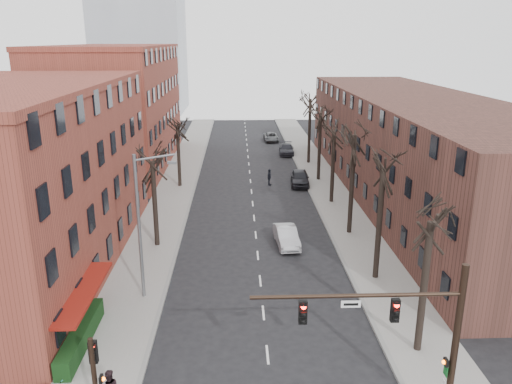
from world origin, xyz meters
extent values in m
cube|color=gray|center=(-8.00, 35.00, 0.07)|extent=(4.00, 90.00, 0.15)
cube|color=gray|center=(8.00, 35.00, 0.07)|extent=(4.00, 90.00, 0.15)
cube|color=brown|center=(-16.00, 15.00, 6.00)|extent=(12.00, 26.00, 12.00)
cube|color=brown|center=(-16.00, 44.00, 7.00)|extent=(12.00, 28.00, 14.00)
cube|color=#4F2C24|center=(16.00, 30.00, 5.00)|extent=(12.00, 50.00, 10.00)
cube|color=maroon|center=(-9.40, 6.00, 0.00)|extent=(1.20, 7.00, 0.15)
cube|color=#143713|center=(-9.50, 5.00, 0.65)|extent=(0.80, 6.00, 1.00)
cylinder|color=black|center=(7.00, -1.00, 3.60)|extent=(0.28, 0.28, 7.20)
cylinder|color=black|center=(3.00, -1.00, 6.00)|extent=(8.00, 0.16, 0.16)
cube|color=black|center=(4.50, -1.00, 5.35)|extent=(0.32, 0.22, 0.95)
cube|color=black|center=(1.00, -1.00, 5.35)|extent=(0.32, 0.22, 0.95)
cube|color=silver|center=(2.80, -1.00, 5.65)|extent=(0.75, 0.04, 0.28)
cube|color=black|center=(6.72, -1.00, 3.00)|extent=(0.12, 0.30, 0.30)
cube|color=black|center=(-7.00, -0.82, 3.70)|extent=(0.32, 0.22, 0.95)
cube|color=black|center=(-6.75, -1.00, 2.60)|extent=(0.12, 0.30, 0.30)
cylinder|color=slate|center=(-7.20, 10.00, 4.50)|extent=(0.20, 0.20, 9.00)
cylinder|color=slate|center=(-6.10, 10.00, 8.80)|extent=(2.39, 0.12, 0.46)
cube|color=slate|center=(-5.10, 10.00, 8.50)|extent=(0.50, 0.22, 0.14)
imported|color=#A8A9AF|center=(2.28, 17.86, 0.72)|extent=(1.85, 4.45, 1.43)
imported|color=black|center=(5.30, 34.23, 0.82)|extent=(2.31, 4.94, 1.64)
imported|color=#212229|center=(5.30, 49.36, 0.70)|extent=(2.26, 4.94, 1.40)
imported|color=#505457|center=(3.80, 58.67, 0.64)|extent=(2.35, 4.69, 1.28)
imported|color=black|center=(1.99, 34.29, 0.90)|extent=(0.76, 1.14, 1.80)
camera|label=1|loc=(-1.38, -17.48, 15.16)|focal=35.00mm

